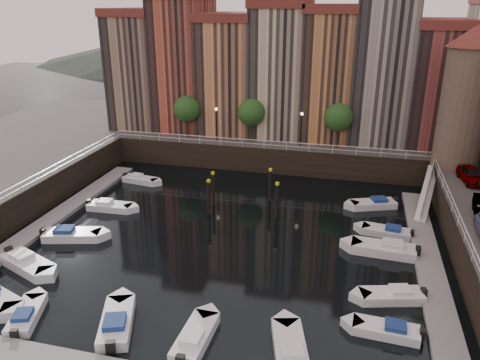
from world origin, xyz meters
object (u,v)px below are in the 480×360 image
(gangway, at_px, (427,190))
(boat_left_1, at_px, (27,263))
(car_a, at_px, (471,176))
(boat_left_2, at_px, (71,235))
(mooring_pilings, at_px, (242,193))
(corner_tower, at_px, (466,97))

(gangway, relative_size, boat_left_1, 1.60)
(gangway, bearing_deg, car_a, 0.82)
(gangway, xyz_separation_m, car_a, (3.59, 0.05, 1.81))
(boat_left_2, distance_m, car_a, 36.13)
(gangway, bearing_deg, boat_left_2, -155.06)
(boat_left_1, bearing_deg, mooring_pilings, 69.11)
(corner_tower, bearing_deg, car_a, -81.22)
(car_a, bearing_deg, gangway, 173.03)
(mooring_pilings, height_order, boat_left_2, mooring_pilings)
(corner_tower, height_order, boat_left_2, corner_tower)
(corner_tower, relative_size, mooring_pilings, 2.02)
(boat_left_2, relative_size, car_a, 1.20)
(corner_tower, xyz_separation_m, boat_left_1, (-33.13, -23.17, -9.80))
(boat_left_1, bearing_deg, corner_tower, 56.72)
(corner_tower, distance_m, gangway, 9.86)
(boat_left_2, bearing_deg, boat_left_1, -111.91)
(mooring_pilings, bearing_deg, boat_left_1, -132.63)
(mooring_pilings, distance_m, boat_left_2, 15.72)
(boat_left_1, distance_m, boat_left_2, 4.93)
(corner_tower, relative_size, boat_left_1, 2.66)
(gangway, bearing_deg, boat_left_1, -148.30)
(corner_tower, height_order, gangway, corner_tower)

